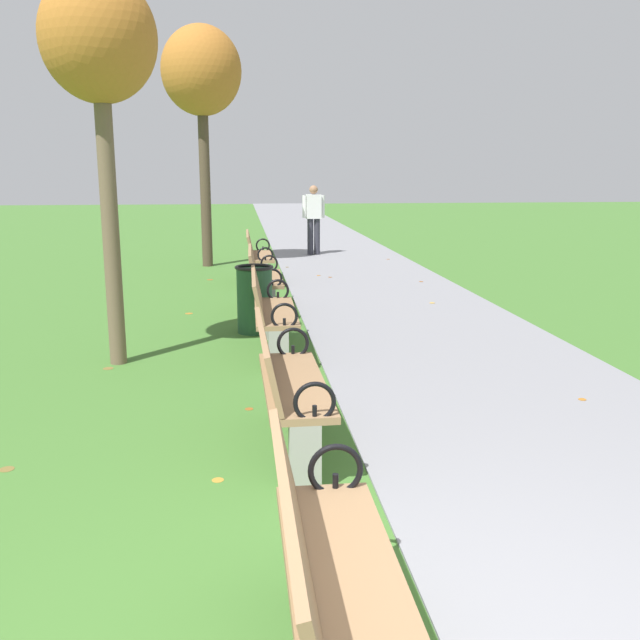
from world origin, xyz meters
TOP-DOWN VIEW (x-y plane):
  - paved_walkway at (1.48, 18.00)m, footprint 2.97×44.00m
  - park_bench_1 at (-0.50, 0.12)m, footprint 0.48×1.60m
  - park_bench_2 at (-0.50, 2.64)m, footprint 0.49×1.61m
  - park_bench_3 at (-0.50, 5.26)m, footprint 0.49×1.61m
  - park_bench_4 at (-0.50, 7.71)m, footprint 0.50×1.61m
  - park_bench_5 at (-0.50, 10.34)m, footprint 0.48×1.60m
  - tree_1 at (-2.12, 5.11)m, footprint 1.12×1.12m
  - tree_2 at (-1.50, 12.70)m, footprint 1.61×1.61m
  - pedestrian_walking at (0.93, 14.31)m, footprint 0.53×0.24m
  - trash_bin at (-0.65, 6.39)m, footprint 0.48×0.48m
  - scattered_leaves at (-0.20, 5.29)m, footprint 5.05×14.81m

SIDE VIEW (x-z plane):
  - scattered_leaves at x=-0.20m, z-range 0.00..0.02m
  - paved_walkway at x=1.48m, z-range 0.00..0.02m
  - trash_bin at x=-0.65m, z-range 0.00..0.84m
  - park_bench_1 at x=-0.50m, z-range 0.04..0.93m
  - park_bench_2 at x=-0.50m, z-range 0.04..0.93m
  - park_bench_3 at x=-0.50m, z-range 0.04..0.93m
  - park_bench_4 at x=-0.50m, z-range 0.04..0.93m
  - park_bench_5 at x=-0.50m, z-range 0.04..0.93m
  - pedestrian_walking at x=0.93m, z-range 0.12..1.74m
  - tree_1 at x=-2.12m, z-range 1.22..5.08m
  - tree_2 at x=-1.50m, z-range 1.45..6.28m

